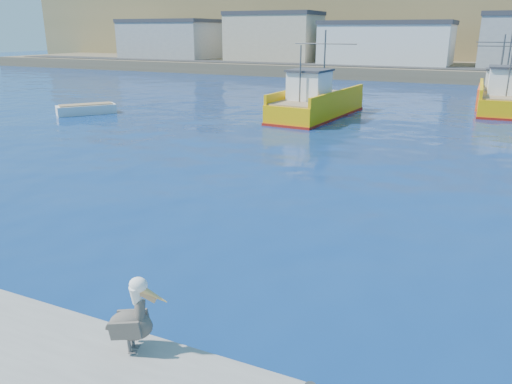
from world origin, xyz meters
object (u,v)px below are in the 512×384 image
boat_orange (497,95)px  skiff_left (86,110)px  trawler_yellow_a (316,104)px  pelican (133,319)px  trawler_yellow_b (504,98)px

boat_orange → skiff_left: (-29.50, -18.43, -0.71)m
trawler_yellow_a → skiff_left: (-17.02, -6.42, -0.71)m
trawler_yellow_a → boat_orange: 17.32m
skiff_left → pelican: pelican is taller
skiff_left → trawler_yellow_b: bearing=28.1°
skiff_left → pelican: bearing=-45.2°
trawler_yellow_a → pelican: (6.58, -30.20, 0.15)m
boat_orange → pelican: size_ratio=5.21×
skiff_left → pelican: size_ratio=2.86×
boat_orange → trawler_yellow_a: bearing=-136.1°
pelican → trawler_yellow_b: bearing=80.8°
boat_orange → skiff_left: 34.79m
trawler_yellow_b → skiff_left: trawler_yellow_b is taller
boat_orange → pelican: boat_orange is taller
trawler_yellow_a → skiff_left: 18.21m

